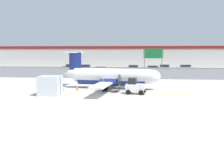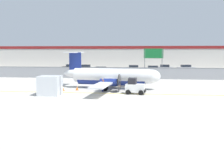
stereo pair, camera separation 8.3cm
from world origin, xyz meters
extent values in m
plane|color=#BCB7AD|center=(0.00, 0.00, 0.00)|extent=(140.00, 140.00, 0.00)
cube|color=yellow|center=(0.00, 2.00, 0.00)|extent=(84.00, 0.20, 0.01)
cube|color=gray|center=(0.00, 18.00, 1.00)|extent=(98.00, 0.04, 2.00)
cylinder|color=slate|center=(0.00, 18.00, 2.05)|extent=(98.00, 0.10, 0.10)
cube|color=#38383A|center=(0.00, 29.50, 0.06)|extent=(98.00, 17.00, 0.12)
cube|color=beige|center=(0.00, 48.00, 3.25)|extent=(91.00, 8.00, 6.50)
cube|color=maroon|center=(0.00, 44.00, 6.10)|extent=(91.00, 0.20, 0.80)
cylinder|color=white|center=(-1.19, 5.88, 1.75)|extent=(10.29, 2.98, 1.90)
ellipsoid|color=white|center=(4.11, 5.31, 1.75)|extent=(2.52, 2.05, 1.80)
ellipsoid|color=white|center=(-6.49, 6.46, 1.95)|extent=(2.96, 1.35, 1.05)
cylinder|color=navy|center=(-1.19, 5.88, 1.23)|extent=(9.21, 2.46, 1.48)
cube|color=white|center=(-1.09, 5.87, 1.18)|extent=(3.32, 16.08, 0.18)
cylinder|color=navy|center=(-0.61, 8.44, 1.18)|extent=(2.28, 1.13, 0.90)
cone|color=black|center=(0.54, 8.31, 1.18)|extent=(0.49, 0.49, 0.44)
cylinder|color=#262626|center=(0.68, 8.30, 1.18)|extent=(0.27, 2.09, 2.10)
cylinder|color=navy|center=(-1.17, 3.27, 1.18)|extent=(2.28, 1.13, 0.90)
cone|color=black|center=(-0.03, 3.14, 1.18)|extent=(0.49, 0.49, 0.44)
cylinder|color=#262626|center=(0.12, 3.13, 1.18)|extent=(0.27, 2.09, 2.10)
cube|color=navy|center=(-6.23, 6.43, 3.30)|extent=(1.71, 0.36, 3.10)
cube|color=white|center=(-6.36, 6.44, 4.85)|extent=(1.61, 4.89, 0.14)
cylinder|color=#59595B|center=(2.37, 5.50, 0.79)|extent=(0.15, 0.15, 0.97)
cylinder|color=black|center=(2.37, 5.50, 0.30)|extent=(0.62, 0.28, 0.60)
cylinder|color=#59595B|center=(-1.25, 8.11, 0.83)|extent=(0.15, 0.15, 0.90)
cylinder|color=black|center=(-1.25, 8.11, 0.38)|extent=(0.78, 0.30, 0.76)
cylinder|color=#59595B|center=(-1.72, 3.72, 0.83)|extent=(0.15, 0.15, 0.90)
cylinder|color=black|center=(-1.72, 3.72, 0.38)|extent=(0.78, 0.30, 0.76)
cube|color=silver|center=(2.11, 1.89, 0.73)|extent=(2.33, 1.40, 0.90)
cube|color=black|center=(1.76, 1.94, 1.53)|extent=(1.03, 1.12, 0.70)
cube|color=black|center=(3.25, 1.73, 0.43)|extent=(0.31, 1.11, 0.30)
cylinder|color=black|center=(2.94, 2.38, 0.28)|extent=(0.58, 0.26, 0.56)
cylinder|color=black|center=(2.77, 1.19, 0.28)|extent=(0.58, 0.26, 0.56)
cylinder|color=black|center=(1.45, 2.59, 0.28)|extent=(0.58, 0.26, 0.56)
cylinder|color=black|center=(1.28, 1.40, 0.28)|extent=(0.58, 0.26, 0.56)
cylinder|color=#191E4C|center=(-1.98, 3.20, 0.42)|extent=(0.22, 0.22, 0.85)
cylinder|color=#191E4C|center=(-1.86, 3.04, 0.42)|extent=(0.22, 0.22, 0.85)
cylinder|color=orange|center=(-1.92, 3.12, 1.15)|extent=(0.47, 0.47, 0.60)
cylinder|color=orange|center=(-2.05, 3.30, 1.18)|extent=(0.14, 0.14, 0.55)
cylinder|color=orange|center=(-1.80, 2.94, 1.18)|extent=(0.14, 0.14, 0.55)
sphere|color=tan|center=(-1.92, 3.12, 1.59)|extent=(0.22, 0.22, 0.22)
cube|color=silver|center=(-7.55, 0.08, 1.10)|extent=(2.42, 2.02, 2.20)
cube|color=#333338|center=(-7.55, 0.08, 1.10)|extent=(2.44, 0.11, 2.20)
cube|color=orange|center=(-6.73, 1.84, 0.02)|extent=(0.36, 0.36, 0.04)
cone|color=orange|center=(-6.73, 1.84, 0.34)|extent=(0.28, 0.28, 0.60)
cylinder|color=white|center=(-6.73, 1.84, 0.42)|extent=(0.17, 0.17, 0.08)
cube|color=orange|center=(-5.38, 3.97, 0.02)|extent=(0.36, 0.36, 0.04)
cone|color=orange|center=(-5.38, 3.97, 0.34)|extent=(0.28, 0.28, 0.60)
cylinder|color=white|center=(-5.38, 3.97, 0.42)|extent=(0.17, 0.17, 0.08)
cube|color=orange|center=(-7.04, 3.25, 0.02)|extent=(0.36, 0.36, 0.04)
cone|color=orange|center=(-7.04, 3.25, 0.34)|extent=(0.28, 0.28, 0.60)
cylinder|color=white|center=(-7.04, 3.25, 0.42)|extent=(0.17, 0.17, 0.08)
cube|color=orange|center=(1.33, 7.39, 0.02)|extent=(0.36, 0.36, 0.04)
cone|color=orange|center=(1.33, 7.39, 0.34)|extent=(0.28, 0.28, 0.60)
cylinder|color=white|center=(1.33, 7.39, 0.42)|extent=(0.17, 0.17, 0.08)
cube|color=black|center=(-14.85, 34.43, 0.74)|extent=(4.23, 1.77, 0.80)
cube|color=#262D38|center=(-14.70, 34.42, 1.42)|extent=(2.23, 1.60, 0.56)
cylinder|color=black|center=(-16.26, 33.55, 0.42)|extent=(0.60, 0.21, 0.60)
cylinder|color=black|center=(-16.23, 35.35, 0.42)|extent=(0.60, 0.21, 0.60)
cylinder|color=black|center=(-13.46, 33.50, 0.42)|extent=(0.60, 0.21, 0.60)
cylinder|color=black|center=(-13.43, 35.30, 0.42)|extent=(0.60, 0.21, 0.60)
cube|color=silver|center=(-10.55, 33.73, 0.74)|extent=(4.35, 2.12, 0.80)
cube|color=#262D38|center=(-10.70, 33.72, 1.42)|extent=(2.35, 1.78, 0.56)
cylinder|color=black|center=(-9.25, 34.77, 0.42)|extent=(0.62, 0.26, 0.60)
cylinder|color=black|center=(-9.07, 32.98, 0.42)|extent=(0.62, 0.26, 0.60)
cylinder|color=black|center=(-12.04, 34.49, 0.42)|extent=(0.62, 0.26, 0.60)
cylinder|color=black|center=(-11.86, 32.70, 0.42)|extent=(0.62, 0.26, 0.60)
cube|color=gray|center=(-5.67, 25.96, 0.74)|extent=(4.21, 1.72, 0.80)
cube|color=#262D38|center=(-5.82, 25.96, 1.42)|extent=(2.21, 1.57, 0.56)
cylinder|color=black|center=(-4.27, 26.85, 0.42)|extent=(0.60, 0.20, 0.60)
cylinder|color=black|center=(-4.27, 25.05, 0.42)|extent=(0.60, 0.20, 0.60)
cylinder|color=black|center=(-7.07, 26.86, 0.42)|extent=(0.60, 0.20, 0.60)
cylinder|color=black|center=(-7.07, 25.06, 0.42)|extent=(0.60, 0.20, 0.60)
cube|color=silver|center=(0.99, 32.95, 0.74)|extent=(4.22, 1.76, 0.80)
cube|color=#262D38|center=(1.14, 32.95, 1.42)|extent=(2.22, 1.59, 0.56)
cylinder|color=black|center=(-0.39, 32.03, 0.42)|extent=(0.60, 0.21, 0.60)
cylinder|color=black|center=(-0.42, 33.83, 0.42)|extent=(0.60, 0.21, 0.60)
cylinder|color=black|center=(2.41, 32.07, 0.42)|extent=(0.60, 0.21, 0.60)
cylinder|color=black|center=(2.38, 33.87, 0.42)|extent=(0.60, 0.21, 0.60)
cube|color=gray|center=(5.73, 30.78, 0.74)|extent=(4.24, 1.80, 0.80)
cube|color=#262D38|center=(5.58, 30.78, 1.42)|extent=(2.24, 1.61, 0.56)
cylinder|color=black|center=(7.11, 31.72, 0.42)|extent=(0.60, 0.21, 0.60)
cylinder|color=black|center=(7.15, 29.92, 0.42)|extent=(0.60, 0.21, 0.60)
cylinder|color=black|center=(4.31, 31.65, 0.42)|extent=(0.60, 0.21, 0.60)
cylinder|color=black|center=(4.35, 29.85, 0.42)|extent=(0.60, 0.21, 0.60)
cube|color=silver|center=(8.66, 35.69, 0.74)|extent=(4.36, 2.15, 0.80)
cube|color=#262D38|center=(8.81, 35.67, 1.42)|extent=(2.36, 1.79, 0.56)
cylinder|color=black|center=(7.17, 34.95, 0.42)|extent=(0.62, 0.26, 0.60)
cylinder|color=black|center=(7.37, 36.74, 0.42)|extent=(0.62, 0.26, 0.60)
cylinder|color=black|center=(9.96, 34.64, 0.42)|extent=(0.62, 0.26, 0.60)
cylinder|color=black|center=(10.15, 36.43, 0.42)|extent=(0.62, 0.26, 0.60)
cube|color=silver|center=(14.06, 35.96, 0.74)|extent=(4.35, 2.10, 0.80)
cube|color=#262D38|center=(13.91, 35.94, 1.42)|extent=(2.34, 1.77, 0.56)
cylinder|color=black|center=(15.37, 36.99, 0.42)|extent=(0.62, 0.26, 0.60)
cylinder|color=black|center=(15.54, 35.20, 0.42)|extent=(0.62, 0.26, 0.60)
cylinder|color=black|center=(12.58, 36.72, 0.42)|extent=(0.62, 0.26, 0.60)
cylinder|color=black|center=(12.76, 34.93, 0.42)|extent=(0.62, 0.26, 0.60)
cylinder|color=slate|center=(3.53, 19.99, 2.75)|extent=(0.14, 0.14, 5.50)
cylinder|color=slate|center=(6.73, 19.99, 2.75)|extent=(0.14, 0.14, 5.50)
cube|color=#14662D|center=(5.13, 19.99, 4.60)|extent=(3.60, 0.10, 1.80)
camera|label=1|loc=(2.51, -27.09, 4.98)|focal=40.00mm
camera|label=2|loc=(2.59, -27.08, 4.98)|focal=40.00mm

